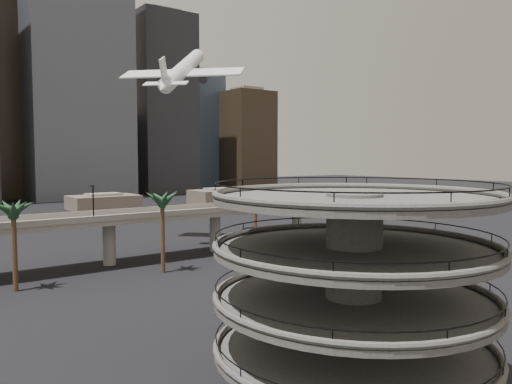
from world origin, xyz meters
TOP-DOWN VIEW (x-y plane):
  - ground at (0.00, 0.00)m, footprint 700.00×700.00m
  - parking_ramp at (-13.00, -4.00)m, footprint 22.20×22.20m
  - overpass at (0.00, 55.00)m, footprint 130.00×9.30m
  - palm_trees at (11.58, 47.18)m, footprint 76.40×18.40m
  - low_buildings at (6.89, 142.30)m, footprint 135.00×27.50m
  - skyline at (15.11, 217.08)m, footprint 269.00×86.00m
  - airborne_jet at (11.58, 68.98)m, footprint 23.94×23.60m
  - car_a at (0.51, 16.73)m, footprint 4.75×2.55m
  - car_b at (11.32, 17.12)m, footprint 4.98×2.69m
  - car_c at (33.55, 19.89)m, footprint 5.03×3.27m

SIDE VIEW (x-z plane):
  - ground at x=0.00m, z-range 0.00..0.00m
  - car_c at x=33.55m, z-range 0.00..1.35m
  - car_a at x=0.51m, z-range 0.00..1.54m
  - car_b at x=11.32m, z-range 0.00..1.56m
  - low_buildings at x=6.89m, z-range -0.54..6.26m
  - overpass at x=0.00m, z-range -0.01..14.69m
  - parking_ramp at x=-13.00m, z-range 1.16..18.51m
  - palm_trees at x=11.58m, z-range 4.30..18.30m
  - airborne_jet at x=11.58m, z-range 30.46..46.06m
  - skyline at x=15.11m, z-range -16.27..104.86m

